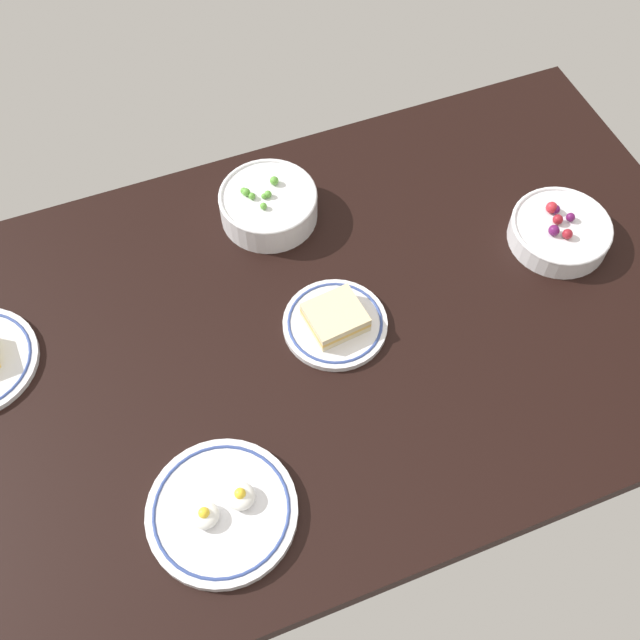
# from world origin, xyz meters

# --- Properties ---
(dining_table) EXTENTS (1.41, 0.85, 0.04)m
(dining_table) POSITION_xyz_m (0.00, 0.00, 0.02)
(dining_table) COLOR black
(dining_table) RESTS_ON ground
(bowl_berries) EXTENTS (0.18, 0.18, 0.06)m
(bowl_berries) POSITION_xyz_m (0.46, 0.02, 0.06)
(bowl_berries) COLOR silver
(bowl_berries) RESTS_ON dining_table
(plate_eggs) EXTENTS (0.22, 0.22, 0.05)m
(plate_eggs) POSITION_xyz_m (-0.25, -0.24, 0.05)
(plate_eggs) COLOR silver
(plate_eggs) RESTS_ON dining_table
(bowl_peas) EXTENTS (0.18, 0.18, 0.07)m
(bowl_peas) POSITION_xyz_m (0.00, 0.26, 0.07)
(bowl_peas) COLOR silver
(bowl_peas) RESTS_ON dining_table
(plate_sandwich) EXTENTS (0.17, 0.17, 0.04)m
(plate_sandwich) POSITION_xyz_m (0.02, -0.01, 0.05)
(plate_sandwich) COLOR silver
(plate_sandwich) RESTS_ON dining_table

